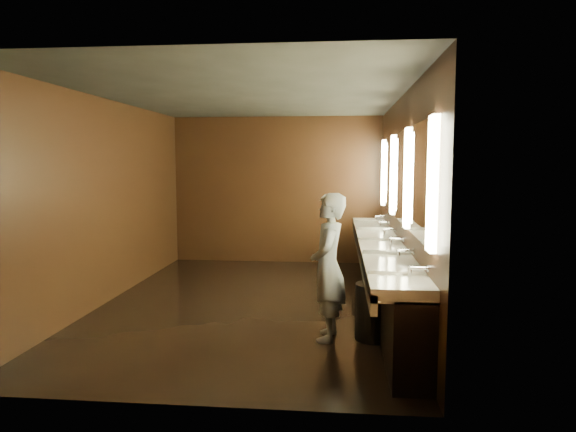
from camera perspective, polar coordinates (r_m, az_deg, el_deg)
The scene contains 10 objects.
floor at distance 7.18m, azimuth -4.11°, elevation -9.64°, with size 6.00×6.00×0.00m, color black.
ceiling at distance 6.97m, azimuth -4.28°, elevation 13.12°, with size 4.00×6.00×0.02m, color #2D2D2B.
wall_back at distance 9.90m, azimuth -1.23°, elevation 2.91°, with size 4.00×0.02×2.80m, color black.
wall_front at distance 4.03m, azimuth -11.50°, elevation -1.73°, with size 4.00×0.02×2.80m, color black.
wall_left at distance 7.54m, azimuth -19.35°, elevation 1.60°, with size 0.02×6.00×2.80m, color black.
wall_right at distance 6.88m, azimuth 12.45°, elevation 1.41°, with size 0.02×6.00×2.80m, color black.
sink_counter at distance 6.99m, azimuth 10.59°, elevation -5.97°, with size 0.55×5.40×1.01m.
mirror_band at distance 6.86m, azimuth 12.35°, elevation 4.33°, with size 0.06×5.03×1.15m.
person at distance 5.61m, azimuth 4.50°, elevation -5.65°, with size 0.59×0.38×1.61m, color #9CB6E8.
trash_bin at distance 5.78m, azimuth 9.46°, elevation -10.43°, with size 0.40×0.40×0.62m, color black.
Camera 1 is at (1.18, -6.81, 1.93)m, focal length 32.00 mm.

